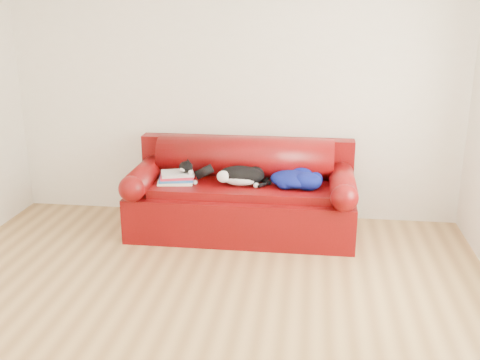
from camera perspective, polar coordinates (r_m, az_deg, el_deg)
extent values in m
plane|color=brown|center=(4.15, -4.51, -13.08)|extent=(4.50, 4.50, 0.00)
cube|color=beige|center=(5.61, -0.59, 9.20)|extent=(4.50, 0.02, 2.60)
cube|color=beige|center=(1.87, -18.30, -9.15)|extent=(4.50, 0.02, 2.60)
cube|color=#3E0502|center=(5.38, 0.21, -3.17)|extent=(2.10, 0.90, 0.42)
cube|color=#3E0502|center=(5.25, 0.14, -0.92)|extent=(1.66, 0.62, 0.10)
cylinder|color=black|center=(5.34, -10.25, -5.76)|extent=(0.06, 0.06, 0.05)
cylinder|color=black|center=(5.12, 10.19, -6.84)|extent=(0.06, 0.06, 0.05)
cylinder|color=black|center=(5.93, -8.35, -3.28)|extent=(0.06, 0.06, 0.05)
cylinder|color=black|center=(5.72, 9.93, -4.13)|extent=(0.06, 0.06, 0.05)
cube|color=#3E0502|center=(5.65, 0.68, 0.15)|extent=(2.10, 0.18, 0.85)
cylinder|color=#3E0502|center=(5.47, 0.55, 2.36)|extent=(1.70, 0.40, 0.40)
cylinder|color=#3E0502|center=(5.46, -9.51, 0.56)|extent=(0.24, 0.88, 0.24)
sphere|color=#3E0502|center=(5.06, -10.93, -0.88)|extent=(0.24, 0.24, 0.24)
cylinder|color=#3E0502|center=(5.24, 10.35, -0.22)|extent=(0.24, 0.88, 0.24)
sphere|color=#3E0502|center=(4.82, 10.57, -1.79)|extent=(0.24, 0.24, 0.24)
cube|color=#EEEBCE|center=(5.32, -6.44, -0.10)|extent=(0.36, 0.29, 0.02)
cube|color=white|center=(5.32, -6.44, -0.10)|extent=(0.35, 0.28, 0.02)
cube|color=#2166B3|center=(5.31, -6.45, 0.16)|extent=(0.36, 0.30, 0.02)
cube|color=white|center=(5.31, -6.45, 0.16)|extent=(0.34, 0.29, 0.02)
cube|color=red|center=(5.30, -6.46, 0.42)|extent=(0.36, 0.30, 0.02)
cube|color=white|center=(5.30, -6.46, 0.42)|extent=(0.34, 0.29, 0.02)
cube|color=#B4B6BB|center=(5.29, -6.47, 0.68)|extent=(0.35, 0.31, 0.02)
cube|color=white|center=(5.29, -6.47, 0.68)|extent=(0.34, 0.29, 0.02)
ellipsoid|color=black|center=(5.19, 0.11, 0.47)|extent=(0.48, 0.34, 0.18)
ellipsoid|color=silver|center=(5.15, -0.01, -0.06)|extent=(0.33, 0.21, 0.11)
ellipsoid|color=silver|center=(5.14, -1.70, 0.34)|extent=(0.15, 0.14, 0.11)
ellipsoid|color=black|center=(5.22, 1.52, 0.42)|extent=(0.22, 0.22, 0.15)
ellipsoid|color=black|center=(5.14, -2.98, 0.93)|extent=(0.15, 0.15, 0.11)
ellipsoid|color=silver|center=(5.11, -3.26, 0.67)|extent=(0.07, 0.07, 0.04)
sphere|color=#BF7272|center=(5.11, -3.43, 0.69)|extent=(0.01, 0.01, 0.01)
cone|color=black|center=(5.10, -2.80, 1.39)|extent=(0.06, 0.05, 0.05)
cone|color=black|center=(5.16, -2.87, 1.58)|extent=(0.06, 0.05, 0.05)
cylinder|color=black|center=(5.23, 2.58, -0.12)|extent=(0.12, 0.14, 0.04)
sphere|color=silver|center=(5.14, -2.08, -0.51)|extent=(0.04, 0.04, 0.04)
sphere|color=silver|center=(5.13, 1.63, -0.54)|extent=(0.04, 0.04, 0.04)
ellipsoid|color=#09024A|center=(5.19, 5.45, 0.17)|extent=(0.50, 0.47, 0.14)
ellipsoid|color=#09024A|center=(5.11, 6.88, -0.06)|extent=(0.31, 0.28, 0.16)
ellipsoid|color=#09024A|center=(5.29, 4.56, 0.34)|extent=(0.31, 0.35, 0.11)
ellipsoid|color=#09024A|center=(5.30, 6.26, 0.61)|extent=(0.25, 0.21, 0.16)
ellipsoid|color=#09024A|center=(5.11, 4.67, -0.30)|extent=(0.20, 0.21, 0.10)
ellipsoid|color=white|center=(5.10, 6.03, 0.06)|extent=(0.20, 0.11, 0.04)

